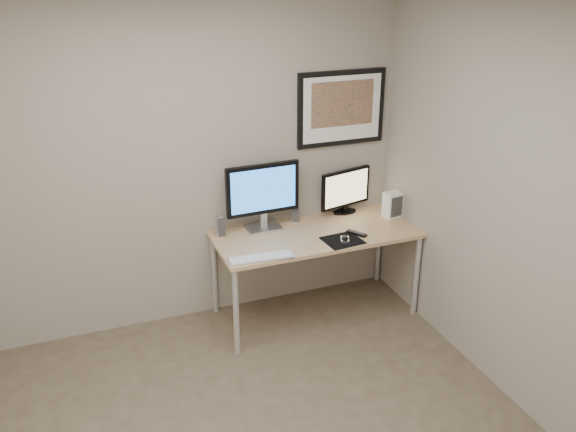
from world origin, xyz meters
The scene contains 12 objects.
room centered at (0.00, 0.45, 1.64)m, with size 3.60×3.60×3.60m.
desk centered at (1.00, 1.35, 0.66)m, with size 1.60×0.70×0.73m.
framed_art centered at (1.35, 1.68, 1.62)m, with size 0.75×0.04×0.60m.
monitor_large centered at (0.64, 1.56, 1.03)m, with size 0.60×0.20×0.54m.
monitor_tv centered at (1.39, 1.63, 0.93)m, with size 0.48×0.16×0.38m.
speaker_left centered at (0.28, 1.55, 0.82)m, with size 0.07×0.07×0.18m, color #BABABF.
speaker_right centered at (0.92, 1.61, 0.82)m, with size 0.07×0.07×0.18m, color #BABABF.
keyboard centered at (0.45, 1.07, 0.74)m, with size 0.48×0.13×0.02m, color #B9B9BE.
mousepad centered at (1.13, 1.14, 0.73)m, with size 0.28×0.25×0.00m, color black.
mouse centered at (1.14, 1.12, 0.75)m, with size 0.06×0.10×0.03m, color black.
remote centered at (1.28, 1.20, 0.74)m, with size 0.04×0.17×0.02m, color black.
fan_unit centered at (1.72, 1.41, 0.84)m, with size 0.14×0.10×0.22m, color silver.
Camera 1 is at (-0.78, -2.65, 2.73)m, focal length 38.00 mm.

